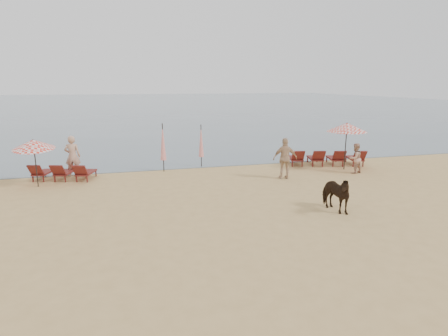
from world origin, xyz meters
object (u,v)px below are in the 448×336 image
at_px(lounger_cluster_left, 63,172).
at_px(beachgoer_left, 73,156).
at_px(umbrella_open_right, 347,127).
at_px(umbrella_closed_left, 163,142).
at_px(beachgoer_right_a, 355,158).
at_px(umbrella_open_left_b, 34,144).
at_px(cow, 334,193).
at_px(beachgoer_right_b, 285,158).
at_px(lounger_cluster_right, 326,158).
at_px(umbrella_closed_right, 201,141).

distance_m(lounger_cluster_left, beachgoer_left, 0.99).
height_order(lounger_cluster_left, umbrella_open_right, umbrella_open_right).
distance_m(umbrella_closed_left, beachgoer_right_a, 9.52).
bearing_deg(umbrella_open_left_b, cow, -41.71).
bearing_deg(umbrella_closed_left, beachgoer_right_b, -28.91).
bearing_deg(lounger_cluster_right, umbrella_closed_right, -176.85).
bearing_deg(umbrella_open_left_b, umbrella_closed_left, 3.01).
bearing_deg(beachgoer_right_a, cow, 36.49).
xyz_separation_m(umbrella_open_left_b, beachgoer_right_b, (10.82, -1.45, -0.89)).
distance_m(cow, beachgoer_left, 12.09).
height_order(umbrella_closed_right, beachgoer_right_a, umbrella_closed_right).
bearing_deg(beachgoer_right_b, umbrella_closed_right, -36.82).
distance_m(umbrella_open_right, umbrella_closed_right, 7.47).
xyz_separation_m(lounger_cluster_left, umbrella_closed_right, (6.68, 1.10, 1.00)).
relative_size(umbrella_closed_left, beachgoer_right_a, 1.63).
xyz_separation_m(lounger_cluster_left, beachgoer_right_a, (13.71, -2.23, 0.35)).
distance_m(lounger_cluster_left, umbrella_closed_right, 6.85).
height_order(lounger_cluster_right, cow, cow).
bearing_deg(umbrella_open_right, lounger_cluster_right, 104.34).
distance_m(umbrella_closed_left, beachgoer_left, 4.29).
relative_size(umbrella_open_left_b, umbrella_closed_right, 0.94).
bearing_deg(umbrella_closed_left, cow, -56.18).
bearing_deg(umbrella_open_left_b, umbrella_closed_right, 2.98).
bearing_deg(umbrella_open_right, umbrella_closed_left, 162.45).
height_order(umbrella_open_left_b, beachgoer_right_a, umbrella_open_left_b).
distance_m(lounger_cluster_left, umbrella_closed_left, 4.80).
xyz_separation_m(beachgoer_left, beachgoer_right_a, (13.33, -2.93, -0.24)).
relative_size(umbrella_open_right, cow, 1.59).
xyz_separation_m(lounger_cluster_left, umbrella_open_left_b, (-0.90, -0.90, 1.45)).
relative_size(umbrella_open_left_b, umbrella_closed_left, 0.88).
xyz_separation_m(lounger_cluster_right, cow, (-3.57, -6.74, 0.21)).
relative_size(lounger_cluster_left, umbrella_closed_left, 1.19).
xyz_separation_m(lounger_cluster_left, lounger_cluster_right, (13.27, -0.25, 0.04)).
height_order(umbrella_open_right, beachgoer_left, umbrella_open_right).
bearing_deg(beachgoer_right_a, umbrella_closed_left, -30.53).
distance_m(lounger_cluster_right, umbrella_open_right, 2.12).
height_order(umbrella_open_left_b, umbrella_closed_left, umbrella_closed_left).
relative_size(cow, beachgoer_right_b, 0.79).
bearing_deg(cow, lounger_cluster_right, 51.70).
bearing_deg(umbrella_closed_left, umbrella_open_left_b, -165.14).
distance_m(umbrella_closed_right, beachgoer_right_b, 4.75).
bearing_deg(lounger_cluster_left, umbrella_closed_left, 23.09).
xyz_separation_m(umbrella_open_right, cow, (-3.98, -5.61, -1.53)).
bearing_deg(beachgoer_left, umbrella_closed_right, -171.56).
distance_m(umbrella_open_left_b, beachgoer_right_a, 14.71).
relative_size(lounger_cluster_left, beachgoer_right_b, 1.51).
distance_m(umbrella_open_right, beachgoer_right_a, 1.67).
xyz_separation_m(umbrella_closed_right, beachgoer_right_a, (7.03, -3.33, -0.65)).
xyz_separation_m(lounger_cluster_right, umbrella_closed_left, (-8.63, 0.82, 1.06)).
height_order(lounger_cluster_right, umbrella_closed_right, umbrella_closed_right).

